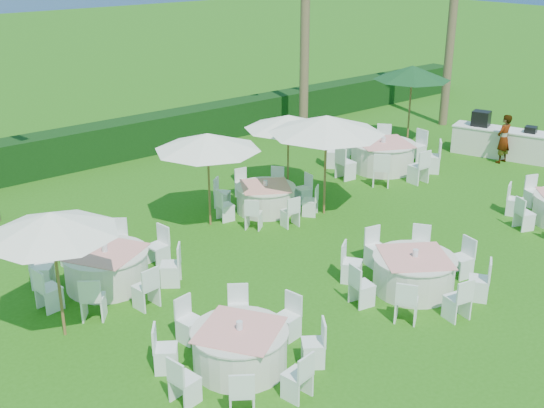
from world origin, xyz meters
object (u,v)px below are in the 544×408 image
(banquet_table_b, at_px, (414,272))
(umbrella_c, at_px, (207,142))
(banquet_table_f, at_px, (383,155))
(umbrella_green, at_px, (412,73))
(buffet_table, at_px, (514,144))
(umbrella_b, at_px, (326,124))
(banquet_table_a, at_px, (240,347))
(umbrella_a, at_px, (51,224))
(umbrella_d, at_px, (288,122))
(banquet_table_d, at_px, (106,268))
(banquet_table_e, at_px, (266,198))
(staff_person, at_px, (504,139))

(banquet_table_b, relative_size, umbrella_c, 1.14)
(banquet_table_f, height_order, umbrella_green, umbrella_green)
(umbrella_green, relative_size, buffet_table, 0.67)
(umbrella_b, relative_size, umbrella_green, 1.07)
(banquet_table_a, relative_size, umbrella_a, 1.19)
(umbrella_c, relative_size, umbrella_green, 0.95)
(umbrella_a, relative_size, umbrella_d, 0.98)
(banquet_table_d, bearing_deg, buffet_table, -1.67)
(umbrella_a, bearing_deg, umbrella_b, 9.48)
(umbrella_a, relative_size, umbrella_b, 0.82)
(umbrella_a, relative_size, buffet_table, 0.59)
(banquet_table_b, height_order, banquet_table_d, banquet_table_d)
(banquet_table_e, height_order, umbrella_b, umbrella_b)
(umbrella_b, relative_size, umbrella_c, 1.13)
(banquet_table_e, xyz_separation_m, umbrella_green, (7.69, 1.68, 2.15))
(banquet_table_e, distance_m, umbrella_c, 2.46)
(banquet_table_e, xyz_separation_m, staff_person, (8.47, -1.56, 0.42))
(banquet_table_a, height_order, staff_person, staff_person)
(banquet_table_b, height_order, umbrella_b, umbrella_b)
(banquet_table_f, distance_m, umbrella_c, 6.85)
(banquet_table_a, height_order, umbrella_b, umbrella_b)
(umbrella_d, bearing_deg, umbrella_green, 8.05)
(banquet_table_e, distance_m, banquet_table_f, 4.99)
(banquet_table_f, xyz_separation_m, umbrella_green, (2.72, 1.29, 2.05))
(umbrella_c, height_order, buffet_table, umbrella_c)
(banquet_table_e, distance_m, umbrella_green, 8.16)
(umbrella_green, bearing_deg, umbrella_a, -164.13)
(banquet_table_b, bearing_deg, umbrella_green, 40.87)
(banquet_table_d, height_order, umbrella_c, umbrella_c)
(umbrella_a, distance_m, umbrella_c, 5.57)
(banquet_table_d, bearing_deg, banquet_table_f, 8.65)
(banquet_table_a, relative_size, umbrella_c, 1.10)
(umbrella_green, xyz_separation_m, staff_person, (0.78, -3.23, -1.73))
(banquet_table_b, height_order, umbrella_green, umbrella_green)
(umbrella_green, distance_m, buffet_table, 4.08)
(umbrella_c, distance_m, umbrella_green, 9.48)
(buffet_table, bearing_deg, banquet_table_e, 170.32)
(umbrella_d, height_order, staff_person, umbrella_d)
(umbrella_d, relative_size, staff_person, 1.57)
(banquet_table_b, bearing_deg, staff_person, 22.91)
(banquet_table_f, height_order, staff_person, staff_person)
(banquet_table_a, relative_size, banquet_table_f, 0.82)
(banquet_table_f, height_order, buffet_table, buffet_table)
(umbrella_b, relative_size, umbrella_d, 1.20)
(umbrella_a, xyz_separation_m, umbrella_b, (7.70, 1.28, 0.20))
(banquet_table_f, relative_size, umbrella_d, 1.42)
(banquet_table_f, bearing_deg, umbrella_green, 25.32)
(banquet_table_e, height_order, umbrella_green, umbrella_green)
(umbrella_green, bearing_deg, staff_person, -76.44)
(banquet_table_d, relative_size, umbrella_a, 1.27)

